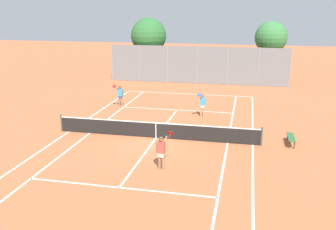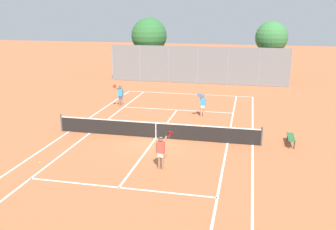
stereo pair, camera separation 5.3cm
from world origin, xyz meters
name	(u,v)px [view 1 (the left image)]	position (x,y,z in m)	size (l,w,h in m)	color
ground_plane	(156,138)	(0.00, 0.00, 0.00)	(120.00, 120.00, 0.00)	#BC663D
court_line_markings	(156,138)	(0.00, 0.00, 0.00)	(11.10, 23.90, 0.01)	white
tennis_net	(156,130)	(0.00, 0.00, 0.51)	(12.00, 0.10, 1.07)	#474C47
player_near_side	(161,151)	(1.30, -4.18, 0.93)	(0.76, 0.72, 1.77)	#936B4C
player_far_left	(120,95)	(-4.44, 6.54, 0.93)	(0.66, 0.73, 1.77)	#936B4C
player_far_right	(202,104)	(2.06, 5.05, 0.93)	(0.60, 0.79, 1.77)	tan
loose_tennis_ball_0	(151,109)	(-1.88, 6.04, 0.03)	(0.07, 0.07, 0.07)	#D1DB33
loose_tennis_ball_1	(40,162)	(-4.66, -4.73, 0.03)	(0.07, 0.07, 0.07)	#D1DB33
loose_tennis_ball_2	(168,117)	(-0.18, 4.21, 0.03)	(0.07, 0.07, 0.07)	#D1DB33
courtside_bench	(291,138)	(7.54, 0.54, 0.41)	(0.36, 1.50, 0.47)	#2D6638
back_fence	(197,65)	(0.00, 16.78, 1.85)	(17.84, 0.08, 3.71)	gray
tree_behind_left	(148,37)	(-5.54, 18.93, 4.39)	(3.73, 3.73, 6.34)	brown
tree_behind_right	(272,38)	(7.17, 20.57, 4.30)	(3.32, 3.32, 6.04)	brown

